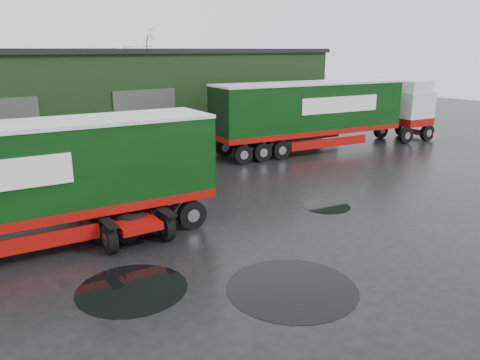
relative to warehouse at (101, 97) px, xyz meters
name	(u,v)px	position (x,y,z in m)	size (l,w,h in m)	color
ground	(293,232)	(-2.00, -20.00, -3.16)	(100.00, 100.00, 0.00)	black
warehouse	(101,97)	(0.00, 0.00, 0.00)	(32.40, 12.40, 6.30)	black
hero_tractor	(115,178)	(-6.50, -15.50, -1.30)	(2.54, 5.98, 3.71)	#0B3E10
trailer_left	(11,189)	(-9.89, -15.39, -1.10)	(2.71, 13.23, 4.11)	silver
lorry_right	(310,117)	(8.77, -11.00, -0.98)	(2.87, 16.58, 4.36)	silver
wash_bucket	(172,200)	(-3.56, -14.44, -3.00)	(0.33, 0.33, 0.31)	#13079E
tree_back_b	(137,77)	(8.00, 10.00, 0.59)	(4.40, 4.40, 7.50)	black
puddle_0	(292,288)	(-4.95, -22.77, -3.15)	(3.60, 3.60, 0.01)	black
puddle_1	(326,206)	(1.11, -18.90, -3.15)	(1.96, 1.96, 0.01)	black
puddle_2	(132,289)	(-8.30, -20.02, -3.15)	(3.00, 3.00, 0.01)	black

